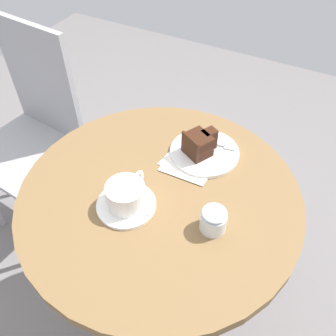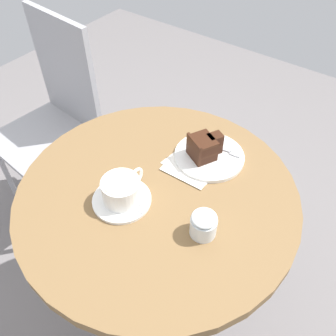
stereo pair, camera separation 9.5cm
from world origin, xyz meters
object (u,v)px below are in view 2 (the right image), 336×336
object	(u,v)px
saucer	(122,200)
coffee_cup	(122,189)
cake_slice	(204,147)
sugar_pot	(204,224)
napkin	(195,163)
fork	(225,150)
cake_plate	(209,156)
cafe_chair	(57,111)
teaspoon	(140,202)

from	to	relation	value
saucer	coffee_cup	xyz separation A→B (m)	(0.00, -0.00, 0.04)
saucer	cake_slice	size ratio (longest dim) A/B	1.45
sugar_pot	napkin	bearing A→B (deg)	37.77
saucer	fork	size ratio (longest dim) A/B	1.13
cake_plate	cafe_chair	world-z (taller)	cafe_chair
teaspoon	cake_plate	size ratio (longest dim) A/B	0.41
cake_slice	napkin	size ratio (longest dim) A/B	0.62
coffee_cup	fork	bearing A→B (deg)	-21.86
teaspoon	saucer	bearing A→B (deg)	-117.44
cafe_chair	cake_plate	bearing A→B (deg)	2.65
sugar_pot	coffee_cup	bearing A→B (deg)	99.59
cake_slice	fork	bearing A→B (deg)	-35.76
teaspoon	napkin	size ratio (longest dim) A/B	0.48
saucer	cafe_chair	world-z (taller)	cafe_chair
napkin	teaspoon	bearing A→B (deg)	171.06
fork	coffee_cup	bearing A→B (deg)	-120.85
saucer	sugar_pot	world-z (taller)	sugar_pot
coffee_cup	cafe_chair	distance (m)	0.77
saucer	sugar_pot	xyz separation A→B (m)	(0.04, -0.22, 0.03)
teaspoon	cafe_chair	bearing A→B (deg)	-162.75
teaspoon	cake_plate	distance (m)	0.26
cake_plate	napkin	xyz separation A→B (m)	(-0.04, 0.02, -0.00)
teaspoon	cafe_chair	distance (m)	0.79
cake_plate	cafe_chair	xyz separation A→B (m)	(0.04, 0.76, -0.20)
saucer	teaspoon	world-z (taller)	teaspoon
napkin	cafe_chair	xyz separation A→B (m)	(0.08, 0.74, -0.19)
saucer	napkin	distance (m)	0.24
sugar_pot	teaspoon	bearing A→B (deg)	97.34
sugar_pot	cake_plate	bearing A→B (deg)	28.28
teaspoon	cake_plate	bearing A→B (deg)	117.58
napkin	sugar_pot	xyz separation A→B (m)	(-0.19, -0.14, 0.03)
cake_slice	fork	xyz separation A→B (m)	(0.06, -0.04, -0.03)
cake_plate	fork	bearing A→B (deg)	-32.54
coffee_cup	cake_plate	xyz separation A→B (m)	(0.27, -0.10, -0.04)
coffee_cup	cafe_chair	world-z (taller)	cafe_chair
teaspoon	sugar_pot	size ratio (longest dim) A/B	1.20
teaspoon	cake_slice	xyz separation A→B (m)	(0.24, -0.04, 0.03)
teaspoon	napkin	bearing A→B (deg)	120.39
saucer	cake_plate	xyz separation A→B (m)	(0.27, -0.10, 0.00)
coffee_cup	napkin	size ratio (longest dim) A/B	0.78
cake_slice	napkin	xyz separation A→B (m)	(-0.03, 0.01, -0.04)
saucer	fork	xyz separation A→B (m)	(0.31, -0.12, 0.01)
teaspoon	sugar_pot	world-z (taller)	sugar_pot
coffee_cup	cake_slice	xyz separation A→B (m)	(0.25, -0.08, 0.00)
saucer	cake_plate	world-z (taller)	cake_plate
teaspoon	cafe_chair	xyz separation A→B (m)	(0.29, 0.71, -0.20)
teaspoon	napkin	world-z (taller)	teaspoon
cake_plate	napkin	distance (m)	0.05
cake_slice	fork	distance (m)	0.07
teaspoon	cafe_chair	world-z (taller)	cafe_chair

